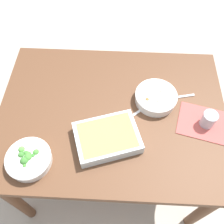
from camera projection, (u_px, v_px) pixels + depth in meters
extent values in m
plane|color=#B2A899|center=(112.00, 163.00, 1.96)|extent=(6.00, 6.00, 0.00)
cube|color=brown|center=(112.00, 114.00, 1.35)|extent=(1.20, 0.90, 0.04)
cylinder|color=brown|center=(188.00, 99.00, 1.85)|extent=(0.06, 0.06, 0.70)
cylinder|color=brown|center=(42.00, 93.00, 1.88)|extent=(0.06, 0.06, 0.70)
cylinder|color=brown|center=(203.00, 211.00, 1.44)|extent=(0.06, 0.06, 0.70)
cylinder|color=brown|center=(16.00, 201.00, 1.47)|extent=(0.06, 0.06, 0.70)
cube|color=#B24C47|center=(206.00, 123.00, 1.29)|extent=(0.32, 0.26, 0.00)
cylinder|color=silver|center=(156.00, 98.00, 1.35)|extent=(0.22, 0.22, 0.05)
torus|color=silver|center=(156.00, 95.00, 1.33)|extent=(0.22, 0.22, 0.01)
cylinder|color=olive|center=(156.00, 97.00, 1.34)|extent=(0.18, 0.18, 0.03)
sphere|color=silver|center=(157.00, 94.00, 1.33)|extent=(0.02, 0.02, 0.02)
sphere|color=#C66633|center=(154.00, 94.00, 1.34)|extent=(0.01, 0.01, 0.01)
sphere|color=#C66633|center=(161.00, 93.00, 1.34)|extent=(0.02, 0.02, 0.02)
sphere|color=olive|center=(147.00, 100.00, 1.31)|extent=(0.02, 0.02, 0.02)
sphere|color=olive|center=(158.00, 102.00, 1.31)|extent=(0.02, 0.02, 0.02)
cylinder|color=silver|center=(29.00, 160.00, 1.16)|extent=(0.20, 0.20, 0.05)
torus|color=silver|center=(28.00, 158.00, 1.14)|extent=(0.21, 0.21, 0.01)
cylinder|color=#8CB272|center=(29.00, 159.00, 1.16)|extent=(0.17, 0.17, 0.02)
sphere|color=#3D7A33|center=(33.00, 156.00, 1.15)|extent=(0.02, 0.02, 0.02)
sphere|color=#478C38|center=(25.00, 166.00, 1.13)|extent=(0.02, 0.02, 0.02)
sphere|color=#569E42|center=(22.00, 150.00, 1.17)|extent=(0.03, 0.03, 0.03)
sphere|color=#478C38|center=(28.00, 157.00, 1.14)|extent=(0.04, 0.04, 0.04)
sphere|color=#569E42|center=(28.00, 156.00, 1.15)|extent=(0.02, 0.02, 0.02)
sphere|color=#478C38|center=(36.00, 152.00, 1.16)|extent=(0.03, 0.03, 0.03)
sphere|color=#3D7A33|center=(26.00, 153.00, 1.16)|extent=(0.02, 0.02, 0.02)
sphere|color=#3D7A33|center=(21.00, 155.00, 1.15)|extent=(0.03, 0.03, 0.03)
sphere|color=#478C38|center=(28.00, 155.00, 1.15)|extent=(0.03, 0.03, 0.03)
sphere|color=#3D7A33|center=(24.00, 161.00, 1.13)|extent=(0.04, 0.04, 0.04)
cube|color=silver|center=(107.00, 138.00, 1.22)|extent=(0.35, 0.30, 0.06)
cube|color=#DBAD56|center=(107.00, 137.00, 1.21)|extent=(0.31, 0.27, 0.04)
cylinder|color=#B2BCC6|center=(209.00, 119.00, 1.26)|extent=(0.07, 0.07, 0.08)
cylinder|color=black|center=(208.00, 121.00, 1.27)|extent=(0.06, 0.06, 0.05)
cube|color=silver|center=(182.00, 97.00, 1.38)|extent=(0.14, 0.04, 0.01)
ellipsoid|color=silver|center=(167.00, 98.00, 1.37)|extent=(0.04, 0.03, 0.01)
cube|color=silver|center=(134.00, 115.00, 1.32)|extent=(0.11, 0.10, 0.01)
cube|color=silver|center=(121.00, 123.00, 1.29)|extent=(0.05, 0.05, 0.01)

